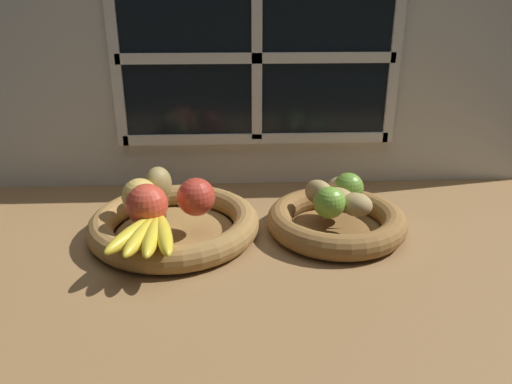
{
  "coord_description": "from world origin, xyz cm",
  "views": [
    {
      "loc": [
        -5.48,
        -88.34,
        45.83
      ],
      "look_at": [
        -1.42,
        0.62,
        9.05
      ],
      "focal_mm": 34.78,
      "sensor_mm": 36.0,
      "label": 1
    }
  ],
  "objects": [
    {
      "name": "ground_plane",
      "position": [
        0.0,
        0.0,
        -1.5
      ],
      "size": [
        140.0,
        90.0,
        3.0
      ],
      "primitive_type": "cube",
      "color": "olive"
    },
    {
      "name": "back_wall",
      "position": [
        0.0,
        29.77,
        27.88
      ],
      "size": [
        140.0,
        4.6,
        55.0
      ],
      "color": "silver",
      "rests_on": "ground_plane"
    },
    {
      "name": "fruit_bowl_left",
      "position": [
        -17.6,
        0.62,
        2.35
      ],
      "size": [
        33.62,
        33.62,
        5.05
      ],
      "color": "olive",
      "rests_on": "ground_plane"
    },
    {
      "name": "fruit_bowl_right",
      "position": [
        14.77,
        0.62,
        2.36
      ],
      "size": [
        27.95,
        27.95,
        5.05
      ],
      "color": "brown",
      "rests_on": "ground_plane"
    },
    {
      "name": "apple_red_right",
      "position": [
        -12.97,
        -0.58,
        8.74
      ],
      "size": [
        7.39,
        7.39,
        7.39
      ],
      "primitive_type": "sphere",
      "color": "#B73828",
      "rests_on": "fruit_bowl_left"
    },
    {
      "name": "apple_golden_left",
      "position": [
        -23.91,
        0.83,
        8.53
      ],
      "size": [
        6.97,
        6.97,
        6.97
      ],
      "primitive_type": "sphere",
      "color": "#DBB756",
      "rests_on": "fruit_bowl_left"
    },
    {
      "name": "apple_red_front",
      "position": [
        -21.72,
        -4.24,
        8.94
      ],
      "size": [
        7.78,
        7.78,
        7.78
      ],
      "primitive_type": "sphere",
      "color": "#CC422D",
      "rests_on": "fruit_bowl_left"
    },
    {
      "name": "pear_brown",
      "position": [
        -21.22,
        6.64,
        8.68
      ],
      "size": [
        7.55,
        8.01,
        7.27
      ],
      "primitive_type": "ellipsoid",
      "rotation": [
        0.0,
        0.0,
        5.8
      ],
      "color": "olive",
      "rests_on": "fruit_bowl_left"
    },
    {
      "name": "banana_bunch_front",
      "position": [
        -20.57,
        -11.04,
        6.5
      ],
      "size": [
        13.0,
        17.12,
        2.9
      ],
      "color": "gold",
      "rests_on": "fruit_bowl_left"
    },
    {
      "name": "potato_oblong",
      "position": [
        11.42,
        3.22,
        7.61
      ],
      "size": [
        7.54,
        7.92,
        5.13
      ],
      "primitive_type": "ellipsoid",
      "rotation": [
        0.0,
        0.0,
        5.35
      ],
      "color": "#A38451",
      "rests_on": "fruit_bowl_right"
    },
    {
      "name": "potato_large",
      "position": [
        14.77,
        0.62,
        7.27
      ],
      "size": [
        8.79,
        8.63,
        4.44
      ],
      "primitive_type": "ellipsoid",
      "rotation": [
        0.0,
        0.0,
        2.43
      ],
      "color": "#A38451",
      "rests_on": "fruit_bowl_right"
    },
    {
      "name": "potato_back",
      "position": [
        16.63,
        4.71,
        7.58
      ],
      "size": [
        8.74,
        9.42,
        5.06
      ],
      "primitive_type": "ellipsoid",
      "rotation": [
        0.0,
        0.0,
        2.04
      ],
      "color": "#A38451",
      "rests_on": "fruit_bowl_right"
    },
    {
      "name": "potato_small",
      "position": [
        17.75,
        -2.36,
        7.29
      ],
      "size": [
        8.21,
        8.02,
        4.49
      ],
      "primitive_type": "ellipsoid",
      "rotation": [
        0.0,
        0.0,
        5.65
      ],
      "color": "#A38451",
      "rests_on": "fruit_bowl_right"
    },
    {
      "name": "lime_near",
      "position": [
        12.36,
        -2.99,
        8.11
      ],
      "size": [
        6.13,
        6.13,
        6.13
      ],
      "primitive_type": "sphere",
      "color": "#6B9E33",
      "rests_on": "fruit_bowl_right"
    },
    {
      "name": "lime_far",
      "position": [
        17.57,
        4.22,
        8.15
      ],
      "size": [
        6.2,
        6.2,
        6.2
      ],
      "primitive_type": "sphere",
      "color": "olive",
      "rests_on": "fruit_bowl_right"
    },
    {
      "name": "chili_pepper",
      "position": [
        15.61,
        1.13,
        6.0
      ],
      "size": [
        10.43,
        2.28,
        1.91
      ],
      "primitive_type": "cone",
      "rotation": [
        0.0,
        1.57,
        -0.04
      ],
      "color": "red",
      "rests_on": "fruit_bowl_right"
    }
  ]
}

